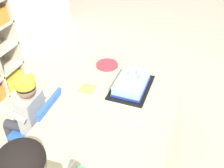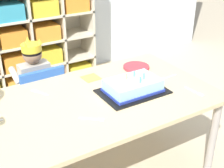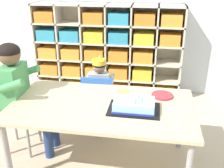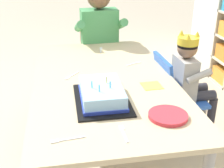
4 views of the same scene
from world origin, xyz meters
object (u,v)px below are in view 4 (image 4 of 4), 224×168
object	(u,v)px
fork_near_cake_tray	(66,140)
fork_at_table_front_edge	(124,132)
activity_table	(104,88)
adult_helper_seated	(101,36)
birthday_cake_on_tray	(102,94)
classroom_chair_blue	(174,94)
fork_scattered_mid_table	(71,76)
child_with_crown	(190,76)
fork_by_napkin	(134,63)
paper_plate_stack	(168,116)
classroom_chair_adult_side	(99,56)
fork_beside_plate_stack	(101,50)

from	to	relation	value
fork_near_cake_tray	fork_at_table_front_edge	xyz separation A→B (m)	(-0.01, 0.25, 0.00)
activity_table	adult_helper_seated	distance (m)	0.76
birthday_cake_on_tray	fork_at_table_front_edge	size ratio (longest dim) A/B	3.07
classroom_chair_blue	fork_scattered_mid_table	xyz separation A→B (m)	(0.06, -0.70, 0.21)
child_with_crown	fork_by_napkin	bearing A→B (deg)	76.16
paper_plate_stack	child_with_crown	bearing A→B (deg)	148.54
fork_by_napkin	fork_near_cake_tray	distance (m)	0.96
classroom_chair_blue	fork_at_table_front_edge	bearing A→B (deg)	143.08
classroom_chair_adult_side	fork_scattered_mid_table	bearing A→B (deg)	-111.69
birthday_cake_on_tray	fork_scattered_mid_table	distance (m)	0.38
activity_table	child_with_crown	world-z (taller)	child_with_crown
fork_scattered_mid_table	fork_by_napkin	bearing A→B (deg)	-32.09
child_with_crown	paper_plate_stack	size ratio (longest dim) A/B	4.43
paper_plate_stack	fork_at_table_front_edge	world-z (taller)	paper_plate_stack
birthday_cake_on_tray	fork_near_cake_tray	distance (m)	0.38
birthday_cake_on_tray	adult_helper_seated	bearing A→B (deg)	172.47
birthday_cake_on_tray	activity_table	bearing A→B (deg)	169.55
fork_by_napkin	fork_at_table_front_edge	distance (m)	0.85
paper_plate_stack	fork_scattered_mid_table	xyz separation A→B (m)	(-0.57, -0.42, -0.01)
child_with_crown	birthday_cake_on_tray	bearing A→B (deg)	119.83
birthday_cake_on_tray	child_with_crown	bearing A→B (deg)	121.60
classroom_chair_blue	fork_near_cake_tray	world-z (taller)	classroom_chair_blue
child_with_crown	fork_by_napkin	xyz separation A→B (m)	(-0.08, -0.38, 0.09)
paper_plate_stack	fork_beside_plate_stack	xyz separation A→B (m)	(-1.05, -0.17, -0.01)
fork_near_cake_tray	classroom_chair_blue	bearing A→B (deg)	38.01
classroom_chair_blue	fork_beside_plate_stack	world-z (taller)	classroom_chair_blue
activity_table	birthday_cake_on_tray	bearing A→B (deg)	-10.45
activity_table	paper_plate_stack	distance (m)	0.55
classroom_chair_blue	fork_at_table_front_edge	size ratio (longest dim) A/B	4.98
adult_helper_seated	fork_beside_plate_stack	bearing A→B (deg)	-100.27
child_with_crown	birthday_cake_on_tray	world-z (taller)	child_with_crown
classroom_chair_adult_side	adult_helper_seated	size ratio (longest dim) A/B	0.66
adult_helper_seated	fork_by_napkin	distance (m)	0.55
paper_plate_stack	fork_beside_plate_stack	bearing A→B (deg)	-170.67
activity_table	fork_by_napkin	distance (m)	0.34
birthday_cake_on_tray	fork_beside_plate_stack	bearing A→B (deg)	172.51
child_with_crown	fork_near_cake_tray	size ratio (longest dim) A/B	5.72
adult_helper_seated	fork_beside_plate_stack	xyz separation A→B (m)	(0.19, -0.03, -0.06)
classroom_chair_adult_side	fork_beside_plate_stack	size ratio (longest dim) A/B	5.36
adult_helper_seated	fork_scattered_mid_table	bearing A→B (deg)	-114.96
fork_beside_plate_stack	birthday_cake_on_tray	bearing A→B (deg)	1.51
fork_by_napkin	fork_near_cake_tray	bearing A→B (deg)	31.08
paper_plate_stack	fork_beside_plate_stack	size ratio (longest dim) A/B	1.43
classroom_chair_blue	fork_near_cake_tray	distance (m)	1.08
adult_helper_seated	fork_beside_plate_stack	world-z (taller)	adult_helper_seated
fork_by_napkin	fork_beside_plate_stack	world-z (taller)	same
classroom_chair_blue	classroom_chair_adult_side	size ratio (longest dim) A/B	0.94
adult_helper_seated	birthday_cake_on_tray	world-z (taller)	adult_helper_seated
adult_helper_seated	fork_by_napkin	size ratio (longest dim) A/B	8.83
fork_by_napkin	fork_beside_plate_stack	distance (m)	0.38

